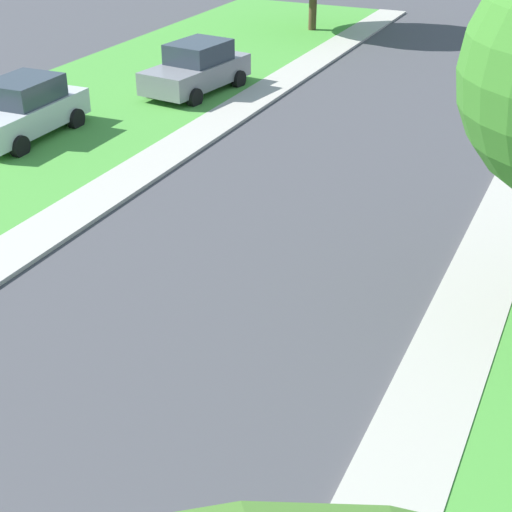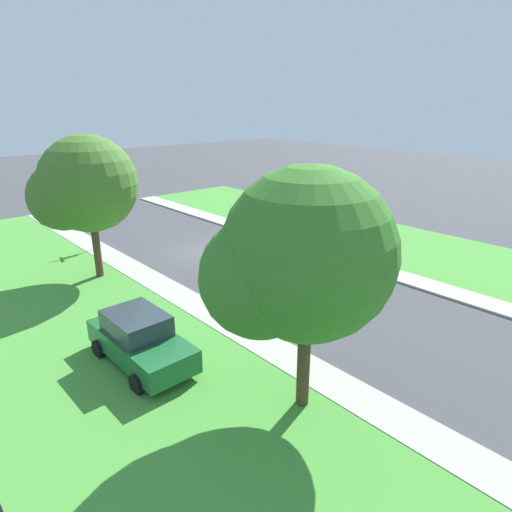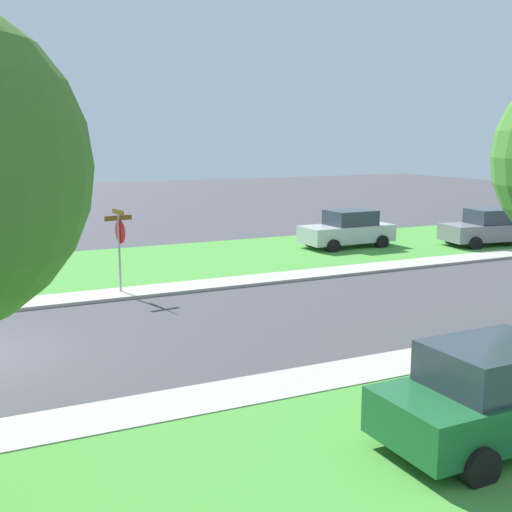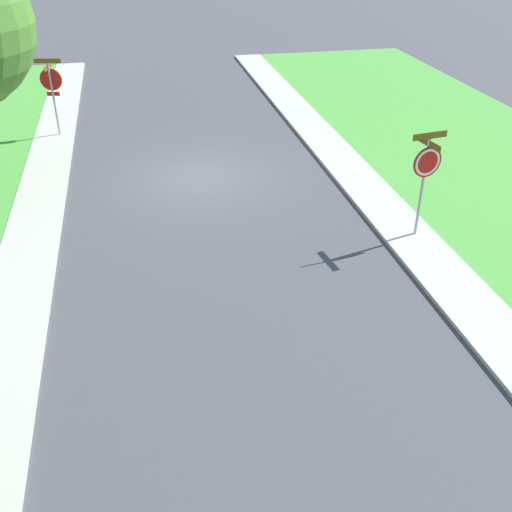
% 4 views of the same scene
% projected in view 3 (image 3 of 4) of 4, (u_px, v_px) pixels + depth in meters
% --- Properties ---
extents(sidewalk_east, '(1.40, 56.00, 0.10)m').
position_uv_depth(sidewalk_east, '(507.00, 345.00, 16.10)').
color(sidewalk_east, '#ADA89E').
rests_on(sidewalk_east, ground).
extents(sidewalk_west, '(1.40, 56.00, 0.10)m').
position_uv_depth(sidewalk_west, '(311.00, 274.00, 24.43)').
color(sidewalk_west, '#ADA89E').
rests_on(sidewalk_west, ground).
extents(lawn_west, '(8.00, 56.00, 0.08)m').
position_uv_depth(lawn_west, '(256.00, 255.00, 28.60)').
color(lawn_west, '#479338').
rests_on(lawn_west, ground).
extents(stop_sign_far_corner, '(0.91, 0.91, 2.77)m').
position_uv_depth(stop_sign_far_corner, '(120.00, 237.00, 21.22)').
color(stop_sign_far_corner, '#9E9EA3').
rests_on(stop_sign_far_corner, ground).
extents(car_green_behind_trees, '(2.08, 4.32, 1.76)m').
position_uv_depth(car_green_behind_trees, '(499.00, 395.00, 10.81)').
color(car_green_behind_trees, '#1E6033').
rests_on(car_green_behind_trees, ground).
extents(car_silver_far_down_street, '(2.11, 4.34, 1.76)m').
position_uv_depth(car_silver_far_down_street, '(348.00, 229.00, 30.32)').
color(car_silver_far_down_street, silver).
rests_on(car_silver_far_down_street, ground).
extents(car_grey_across_road, '(2.44, 4.49, 1.76)m').
position_uv_depth(car_grey_across_road, '(489.00, 228.00, 30.88)').
color(car_grey_across_road, gray).
rests_on(car_grey_across_road, ground).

